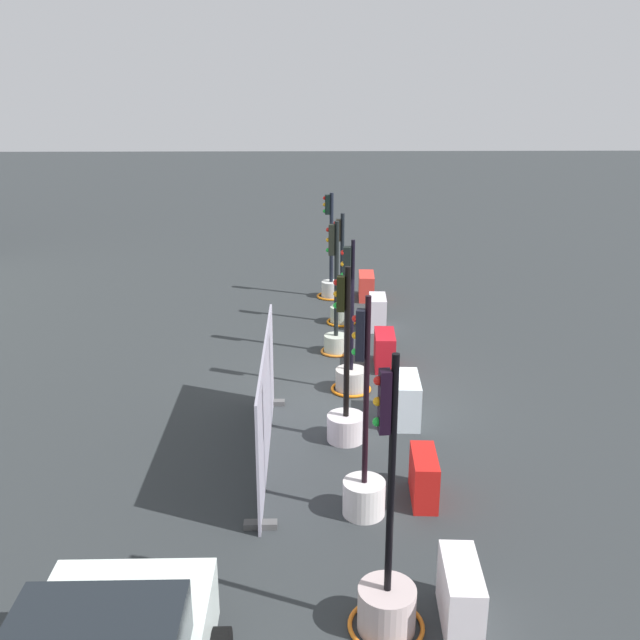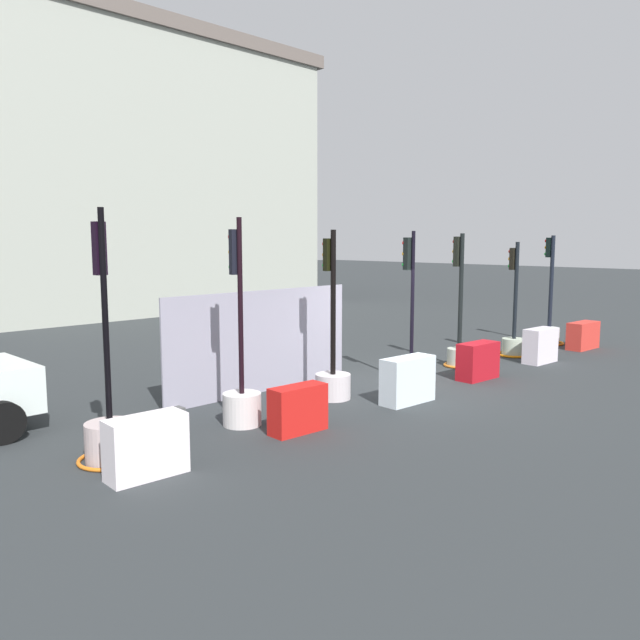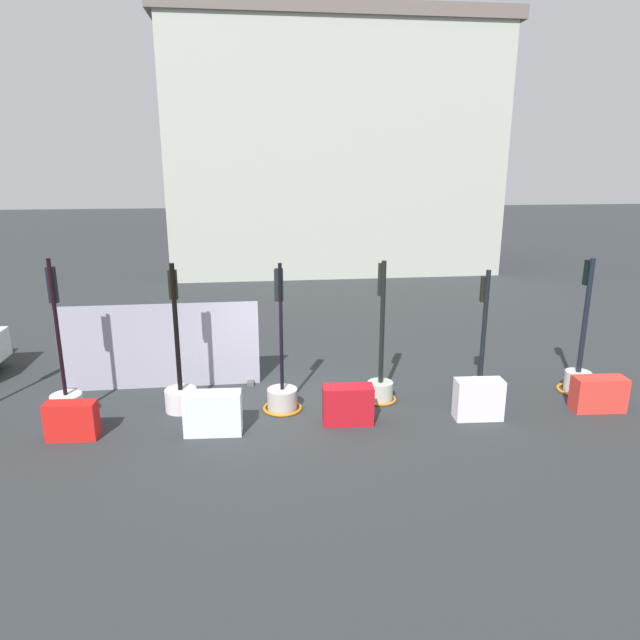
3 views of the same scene
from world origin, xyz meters
The scene contains 16 objects.
ground_plane centered at (0.00, 0.00, 0.00)m, with size 120.00×120.00×0.00m, color #2C3032.
traffic_light_0 centered at (-7.04, 0.11, 0.49)m, with size 0.95×0.95×3.58m.
traffic_light_1 centered at (-4.61, 0.19, 0.59)m, with size 0.66×0.66×3.51m.
traffic_light_2 centered at (-2.21, 0.34, 0.59)m, with size 0.70×0.70×3.33m.
traffic_light_3 centered at (0.04, 0.09, 0.50)m, with size 0.88×0.88×3.33m.
traffic_light_4 centered at (2.33, 0.32, 0.62)m, with size 0.76×0.76×3.29m.
traffic_light_5 centered at (4.63, 0.06, 0.51)m, with size 0.84×0.84×3.08m.
traffic_light_6 centered at (7.19, 0.26, 0.58)m, with size 0.90×0.90×3.26m.
construction_barrier_0 centered at (-6.98, -0.79, 0.41)m, with size 1.08×0.50×0.83m.
construction_barrier_1 centered at (-4.22, -0.80, 0.39)m, with size 1.01×0.44×0.78m.
construction_barrier_2 centered at (-1.43, -0.92, 0.45)m, with size 1.18×0.51×0.90m.
construction_barrier_3 centered at (1.38, -0.78, 0.42)m, with size 1.09×0.52×0.83m.
construction_barrier_4 centered at (4.22, -0.90, 0.44)m, with size 1.04×0.50×0.89m.
construction_barrier_5 centered at (7.04, -0.83, 0.39)m, with size 1.17×0.53×0.78m.
building_main_facade centered at (3.66, 18.19, 6.02)m, with size 16.39×7.65×12.00m.
site_fence_panel centered at (-2.81, 1.76, 1.02)m, with size 4.76×0.50×2.11m.
Camera 2 is at (-11.13, -8.15, 3.15)m, focal length 35.57 mm.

